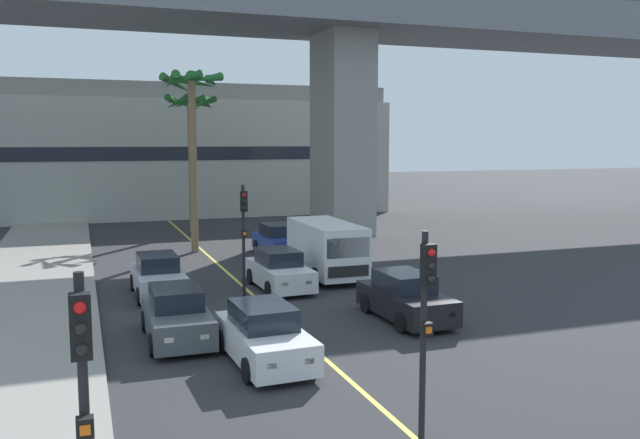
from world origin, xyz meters
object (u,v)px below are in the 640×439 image
at_px(car_queue_third, 177,316).
at_px(car_queue_fifth, 405,298).
at_px(car_queue_second, 158,277).
at_px(car_queue_sixth, 278,241).
at_px(palm_tree_mid_median, 191,124).
at_px(traffic_light_median_near, 426,312).
at_px(palm_tree_near_median, 192,109).
at_px(traffic_light_median_far, 244,225).
at_px(car_queue_fourth, 279,271).
at_px(car_queue_front, 264,336).
at_px(delivery_van, 326,247).
at_px(traffic_light_left_sidewalk_corner, 84,400).

height_order(car_queue_third, car_queue_fifth, same).
xyz_separation_m(car_queue_second, car_queue_third, (-0.12, -5.98, 0.00)).
bearing_deg(car_queue_fifth, car_queue_sixth, 91.59).
height_order(car_queue_fifth, palm_tree_mid_median, palm_tree_mid_median).
xyz_separation_m(traffic_light_median_near, palm_tree_near_median, (-0.32, 24.28, 4.73)).
bearing_deg(car_queue_sixth, traffic_light_median_far, -114.14).
relative_size(car_queue_third, traffic_light_median_far, 0.98).
bearing_deg(car_queue_sixth, car_queue_fourth, -106.00).
xyz_separation_m(palm_tree_near_median, palm_tree_mid_median, (1.18, 7.70, -0.55)).
relative_size(car_queue_sixth, palm_tree_mid_median, 0.47).
height_order(car_queue_front, palm_tree_mid_median, palm_tree_mid_median).
relative_size(car_queue_second, palm_tree_mid_median, 0.47).
distance_m(delivery_van, palm_tree_near_median, 11.29).
bearing_deg(car_queue_front, car_queue_sixth, 72.46).
relative_size(car_queue_sixth, delivery_van, 0.78).
bearing_deg(traffic_light_median_far, car_queue_sixth, 65.86).
height_order(car_queue_fifth, traffic_light_median_far, traffic_light_median_far).
bearing_deg(delivery_van, car_queue_front, -118.76).
xyz_separation_m(car_queue_second, traffic_light_median_far, (3.04, -1.25, 1.99)).
relative_size(car_queue_front, traffic_light_left_sidewalk_corner, 0.99).
height_order(car_queue_fourth, traffic_light_median_near, traffic_light_median_near).
relative_size(car_queue_third, car_queue_sixth, 0.99).
height_order(car_queue_front, traffic_light_median_far, traffic_light_median_far).
bearing_deg(car_queue_fifth, car_queue_front, -154.83).
height_order(car_queue_third, traffic_light_median_near, traffic_light_median_near).
relative_size(car_queue_fifth, delivery_van, 0.78).
bearing_deg(car_queue_fourth, traffic_light_median_far, -153.56).
xyz_separation_m(car_queue_fourth, palm_tree_near_median, (-1.72, 9.96, 6.72)).
relative_size(car_queue_front, car_queue_sixth, 1.01).
bearing_deg(traffic_light_left_sidewalk_corner, car_queue_fifth, 48.50).
height_order(car_queue_fifth, traffic_light_median_near, traffic_light_median_near).
relative_size(car_queue_third, palm_tree_mid_median, 0.47).
xyz_separation_m(delivery_van, palm_tree_near_median, (-4.27, 8.45, 6.15)).
bearing_deg(car_queue_fourth, car_queue_second, 174.39).
xyz_separation_m(car_queue_front, car_queue_fourth, (2.87, 8.37, 0.00)).
bearing_deg(palm_tree_mid_median, car_queue_fourth, -88.25).
relative_size(car_queue_fourth, traffic_light_median_near, 0.99).
distance_m(car_queue_fourth, delivery_van, 3.02).
bearing_deg(traffic_light_median_far, traffic_light_median_near, -89.16).
height_order(car_queue_second, traffic_light_left_sidewalk_corner, traffic_light_left_sidewalk_corner).
bearing_deg(car_queue_third, car_queue_front, -56.43).
distance_m(traffic_light_left_sidewalk_corner, traffic_light_median_far, 17.20).
xyz_separation_m(car_queue_front, traffic_light_median_near, (1.47, -5.95, 1.99)).
bearing_deg(car_queue_fifth, car_queue_second, 139.07).
bearing_deg(car_queue_second, car_queue_sixth, 46.62).
relative_size(car_queue_second, traffic_light_left_sidewalk_corner, 0.98).
bearing_deg(car_queue_third, delivery_van, 43.89).
distance_m(car_queue_fourth, traffic_light_median_far, 2.68).
distance_m(car_queue_third, delivery_van, 10.16).
bearing_deg(traffic_light_left_sidewalk_corner, car_queue_third, 77.37).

